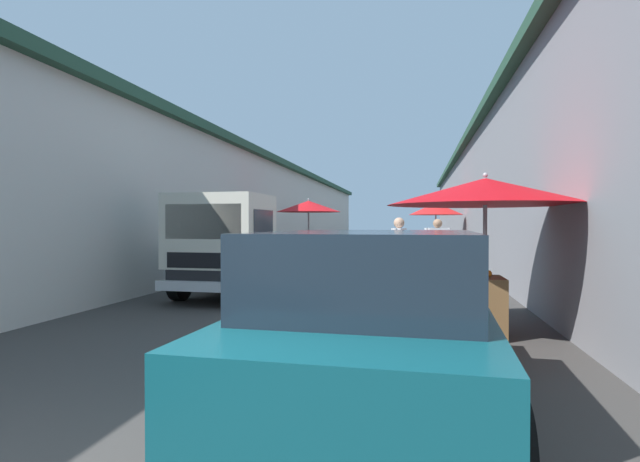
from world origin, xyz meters
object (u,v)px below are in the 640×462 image
at_px(vendor_by_crates, 438,247).
at_px(parked_scooter, 430,279).
at_px(fruit_stall_mid_lane, 436,215).
at_px(fruit_stall_near_right, 308,218).
at_px(plastic_stool, 445,261).
at_px(vendor_in_shade, 399,251).
at_px(delivery_truck, 235,247).
at_px(hatchback_car, 375,319).
at_px(fruit_stall_far_left, 484,206).

distance_m(vendor_by_crates, parked_scooter, 2.75).
xyz_separation_m(fruit_stall_mid_lane, fruit_stall_near_right, (-4.44, 4.34, -0.15)).
height_order(parked_scooter, plastic_stool, parked_scooter).
bearing_deg(vendor_in_shade, fruit_stall_near_right, 28.76).
distance_m(fruit_stall_near_right, plastic_stool, 4.68).
bearing_deg(fruit_stall_mid_lane, delivery_truck, 157.81).
distance_m(fruit_stall_near_right, vendor_by_crates, 5.60).
distance_m(fruit_stall_mid_lane, hatchback_car, 16.85).
distance_m(fruit_stall_near_right, parked_scooter, 7.61).
bearing_deg(vendor_by_crates, delivery_truck, 123.49).
xyz_separation_m(vendor_by_crates, parked_scooter, (-2.69, 0.25, -0.50)).
distance_m(fruit_stall_mid_lane, vendor_by_crates, 8.28).
distance_m(fruit_stall_mid_lane, fruit_stall_near_right, 6.21).
relative_size(hatchback_car, vendor_in_shade, 2.42).
bearing_deg(fruit_stall_mid_lane, fruit_stall_far_left, -179.56).
bearing_deg(delivery_truck, fruit_stall_mid_lane, -22.19).
height_order(fruit_stall_near_right, vendor_by_crates, fruit_stall_near_right).
distance_m(hatchback_car, vendor_in_shade, 6.54).
bearing_deg(vendor_in_shade, vendor_by_crates, -23.30).
bearing_deg(hatchback_car, fruit_stall_mid_lane, -3.86).
xyz_separation_m(hatchback_car, plastic_stool, (12.59, -1.25, -0.41)).
bearing_deg(fruit_stall_far_left, fruit_stall_mid_lane, 0.44).
bearing_deg(plastic_stool, vendor_in_shade, 168.10).
bearing_deg(fruit_stall_far_left, fruit_stall_near_right, 25.64).
xyz_separation_m(fruit_stall_mid_lane, vendor_in_shade, (-10.24, 1.15, -0.92)).
xyz_separation_m(fruit_stall_near_right, delivery_truck, (-6.57, 0.15, -0.69)).
height_order(fruit_stall_near_right, fruit_stall_far_left, fruit_stall_near_right).
bearing_deg(delivery_truck, parked_scooter, -88.66).
bearing_deg(fruit_stall_far_left, plastic_stool, -0.10).
bearing_deg(fruit_stall_near_right, parked_scooter, -149.59).
relative_size(fruit_stall_near_right, vendor_by_crates, 1.44).
bearing_deg(fruit_stall_near_right, fruit_stall_far_left, -154.36).
bearing_deg(plastic_stool, fruit_stall_near_right, 93.22).
height_order(fruit_stall_far_left, parked_scooter, fruit_stall_far_left).
bearing_deg(hatchback_car, delivery_truck, 30.15).
bearing_deg(vendor_in_shade, hatchback_car, -179.82).
bearing_deg(fruit_stall_mid_lane, plastic_stool, -178.34).
xyz_separation_m(fruit_stall_near_right, vendor_in_shade, (-5.80, -3.19, -0.77)).
bearing_deg(vendor_in_shade, fruit_stall_mid_lane, -6.43).
bearing_deg(parked_scooter, plastic_stool, -5.62).
xyz_separation_m(delivery_truck, plastic_stool, (6.82, -4.61, -0.71)).
bearing_deg(fruit_stall_mid_lane, vendor_by_crates, 178.01).
height_order(fruit_stall_mid_lane, delivery_truck, fruit_stall_mid_lane).
xyz_separation_m(vendor_by_crates, plastic_stool, (4.04, -0.41, -0.62)).
bearing_deg(fruit_stall_mid_lane, fruit_stall_near_right, 135.64).
relative_size(fruit_stall_near_right, parked_scooter, 1.43).
relative_size(fruit_stall_mid_lane, fruit_stall_near_right, 1.04).
xyz_separation_m(fruit_stall_far_left, vendor_in_shade, (3.46, 1.26, -0.80)).
height_order(fruit_stall_far_left, vendor_in_shade, fruit_stall_far_left).
height_order(fruit_stall_mid_lane, plastic_stool, fruit_stall_mid_lane).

